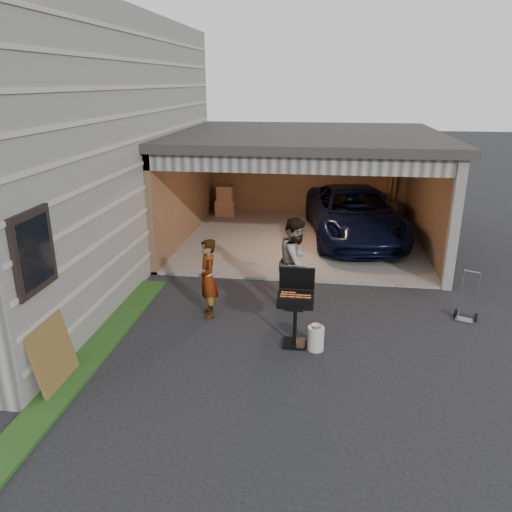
# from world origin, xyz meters

# --- Properties ---
(ground) EXTENTS (80.00, 80.00, 0.00)m
(ground) POSITION_xyz_m (0.00, 0.00, 0.00)
(ground) COLOR black
(ground) RESTS_ON ground
(house) EXTENTS (7.00, 11.00, 5.50)m
(house) POSITION_xyz_m (-6.00, 4.00, 2.75)
(house) COLOR #474744
(house) RESTS_ON ground
(groundcover_strip) EXTENTS (0.50, 8.00, 0.06)m
(groundcover_strip) POSITION_xyz_m (-2.25, -1.00, 0.03)
(groundcover_strip) COLOR #193814
(groundcover_strip) RESTS_ON ground
(garage) EXTENTS (6.80, 6.30, 2.90)m
(garage) POSITION_xyz_m (0.76, 6.79, 1.87)
(garage) COLOR #605E59
(garage) RESTS_ON ground
(minivan) EXTENTS (2.85, 5.10, 1.35)m
(minivan) POSITION_xyz_m (2.11, 6.76, 0.67)
(minivan) COLOR black
(minivan) RESTS_ON ground
(woman) EXTENTS (0.54, 0.63, 1.47)m
(woman) POSITION_xyz_m (-0.74, 1.66, 0.74)
(woman) COLOR silver
(woman) RESTS_ON ground
(man) EXTENTS (0.86, 0.99, 1.72)m
(man) POSITION_xyz_m (0.80, 2.40, 0.86)
(man) COLOR #4D261E
(man) RESTS_ON ground
(bbq_grill) EXTENTS (0.58, 0.51, 1.28)m
(bbq_grill) POSITION_xyz_m (0.90, 0.80, 0.76)
(bbq_grill) COLOR black
(bbq_grill) RESTS_ON ground
(propane_tank) EXTENTS (0.31, 0.31, 0.40)m
(propane_tank) POSITION_xyz_m (1.25, 0.67, 0.20)
(propane_tank) COLOR beige
(propane_tank) RESTS_ON ground
(plywood_panel) EXTENTS (0.26, 0.92, 1.01)m
(plywood_panel) POSITION_xyz_m (-2.40, -0.83, 0.51)
(plywood_panel) COLOR brown
(plywood_panel) RESTS_ON ground
(hand_truck) EXTENTS (0.43, 0.39, 0.94)m
(hand_truck) POSITION_xyz_m (3.93, 2.11, 0.18)
(hand_truck) COLOR slate
(hand_truck) RESTS_ON ground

